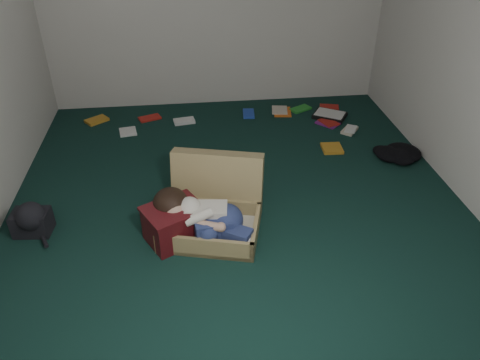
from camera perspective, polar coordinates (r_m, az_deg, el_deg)
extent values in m
plane|color=black|center=(4.16, -0.25, -2.91)|extent=(4.50, 4.50, 0.00)
plane|color=silver|center=(1.63, 8.97, -12.23)|extent=(4.50, 0.00, 4.50)
cube|color=tan|center=(3.77, -3.65, -5.71)|extent=(0.88, 0.72, 0.18)
cube|color=silver|center=(3.80, -3.63, -6.23)|extent=(0.80, 0.64, 0.02)
cube|color=tan|center=(3.94, -2.78, -0.40)|extent=(0.80, 0.42, 0.56)
cube|color=silver|center=(3.70, -4.10, -4.72)|extent=(0.35, 0.22, 0.24)
sphere|color=tan|center=(3.69, -8.01, -3.88)|extent=(0.21, 0.21, 0.21)
ellipsoid|color=black|center=(3.72, -8.47, -2.79)|extent=(0.28, 0.29, 0.24)
ellipsoid|color=navy|center=(3.68, -1.56, -4.85)|extent=(0.25, 0.29, 0.24)
cube|color=navy|center=(3.61, -3.24, -6.03)|extent=(0.30, 0.18, 0.15)
cube|color=navy|center=(3.60, -0.67, -6.71)|extent=(0.29, 0.25, 0.12)
sphere|color=white|center=(3.63, 1.05, -6.79)|extent=(0.12, 0.12, 0.12)
sphere|color=white|center=(3.57, 0.89, -7.70)|extent=(0.11, 0.11, 0.11)
cylinder|color=tan|center=(3.55, -3.72, -5.57)|extent=(0.21, 0.11, 0.07)
cube|color=#4C0F13|center=(3.74, -7.98, -5.46)|extent=(0.53, 0.49, 0.28)
cube|color=#4C0F13|center=(3.64, -8.16, -3.58)|extent=(0.55, 0.52, 0.02)
cube|color=black|center=(5.79, 10.88, 7.75)|extent=(0.46, 0.43, 0.05)
cube|color=white|center=(5.78, 10.90, 7.98)|extent=(0.41, 0.38, 0.01)
cube|color=#C58622|center=(5.84, -17.05, 6.93)|extent=(0.21, 0.16, 0.02)
cube|color=#B31F17|center=(5.75, -10.94, 7.42)|extent=(0.26, 0.25, 0.02)
cube|color=white|center=(5.60, -6.81, 7.09)|extent=(0.21, 0.25, 0.02)
cube|color=#2041AE|center=(5.76, 1.06, 8.07)|extent=(0.22, 0.25, 0.02)
cube|color=orange|center=(5.83, 5.18, 8.29)|extent=(0.26, 0.25, 0.02)
cube|color=#268E2A|center=(5.93, 7.40, 8.57)|extent=(0.22, 0.18, 0.02)
cube|color=#81228A|center=(5.62, 10.65, 6.83)|extent=(0.26, 0.26, 0.02)
cube|color=beige|center=(5.50, 13.20, 5.88)|extent=(0.20, 0.24, 0.02)
cube|color=#C58622|center=(5.08, 11.13, 3.75)|extent=(0.24, 0.26, 0.02)
cube|color=#B31F17|center=(6.03, 10.82, 8.67)|extent=(0.26, 0.24, 0.02)
cube|color=white|center=(5.48, -13.50, 5.76)|extent=(0.24, 0.19, 0.02)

